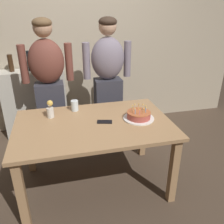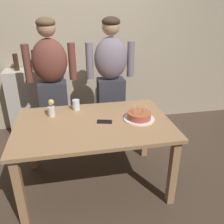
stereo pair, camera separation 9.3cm
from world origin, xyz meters
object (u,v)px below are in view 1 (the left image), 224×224
at_px(flower_vase, 50,109).
at_px(cell_phone, 105,122).
at_px(person_woman_cardigan, 108,82).
at_px(person_man_bearded, 49,87).
at_px(birthday_cake, 139,116).
at_px(water_glass_near, 75,106).

bearing_deg(flower_vase, cell_phone, -25.45).
bearing_deg(person_woman_cardigan, cell_phone, 74.99).
relative_size(cell_phone, person_man_bearded, 0.09).
relative_size(birthday_cake, cell_phone, 2.13).
relative_size(birthday_cake, flower_vase, 1.71).
height_order(birthday_cake, flower_vase, flower_vase).
bearing_deg(flower_vase, person_man_bearded, 90.21).
height_order(birthday_cake, water_glass_near, birthday_cake).
distance_m(person_man_bearded, person_woman_cardigan, 0.73).
bearing_deg(flower_vase, birthday_cake, -16.35).
relative_size(water_glass_near, flower_vase, 0.62).
bearing_deg(person_man_bearded, water_glass_near, 118.34).
bearing_deg(person_woman_cardigan, birthday_cake, 98.46).
height_order(water_glass_near, person_man_bearded, person_man_bearded).
height_order(cell_phone, person_man_bearded, person_man_bearded).
xyz_separation_m(cell_phone, person_woman_cardigan, (0.22, 0.82, 0.13)).
height_order(water_glass_near, cell_phone, water_glass_near).
xyz_separation_m(birthday_cake, water_glass_near, (-0.60, 0.36, 0.02)).
relative_size(water_glass_near, person_woman_cardigan, 0.07).
distance_m(birthday_cake, person_man_bearded, 1.20).
distance_m(flower_vase, person_man_bearded, 0.59).
bearing_deg(birthday_cake, flower_vase, 163.65).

